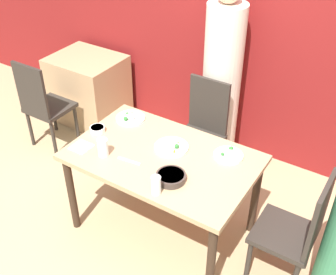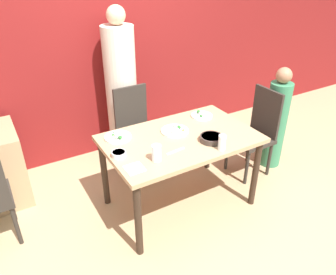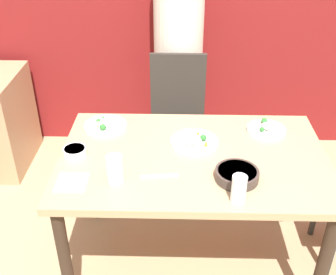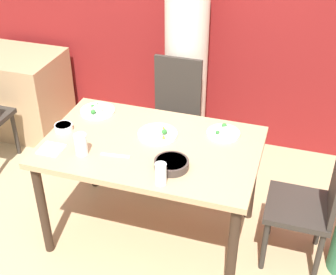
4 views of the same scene
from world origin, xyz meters
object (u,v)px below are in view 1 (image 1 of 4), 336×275
object	(u,v)px
person_adult	(221,84)
glass_water_tall	(103,147)
bowl_curry	(171,177)
chair_child_spot	(297,230)
plate_rice_adult	(229,155)
chair_adult_spot	(202,129)

from	to	relation	value
person_adult	glass_water_tall	size ratio (longest dim) A/B	12.82
bowl_curry	chair_child_spot	bearing A→B (deg)	17.69
chair_child_spot	glass_water_tall	distance (m)	1.45
bowl_curry	plate_rice_adult	size ratio (longest dim) A/B	0.95
person_adult	plate_rice_adult	distance (m)	1.00
plate_rice_adult	chair_adult_spot	bearing A→B (deg)	133.38
person_adult	bowl_curry	world-z (taller)	person_adult
chair_adult_spot	glass_water_tall	distance (m)	1.09
person_adult	bowl_curry	bearing A→B (deg)	-77.97
chair_adult_spot	glass_water_tall	bearing A→B (deg)	-105.75
bowl_curry	glass_water_tall	size ratio (longest dim) A/B	1.50
glass_water_tall	chair_child_spot	bearing A→B (deg)	11.92
bowl_curry	plate_rice_adult	bearing A→B (deg)	63.95
person_adult	glass_water_tall	xyz separation A→B (m)	(-0.28, -1.34, 0.01)
chair_adult_spot	bowl_curry	xyz separation A→B (m)	(0.28, -0.97, 0.27)
chair_child_spot	bowl_curry	distance (m)	0.91
bowl_curry	plate_rice_adult	world-z (taller)	plate_rice_adult
bowl_curry	plate_rice_adult	distance (m)	0.50
plate_rice_adult	person_adult	bearing A→B (deg)	119.90
chair_child_spot	bowl_curry	world-z (taller)	chair_child_spot
chair_child_spot	bowl_curry	size ratio (longest dim) A/B	4.71
plate_rice_adult	chair_child_spot	bearing A→B (deg)	-16.50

